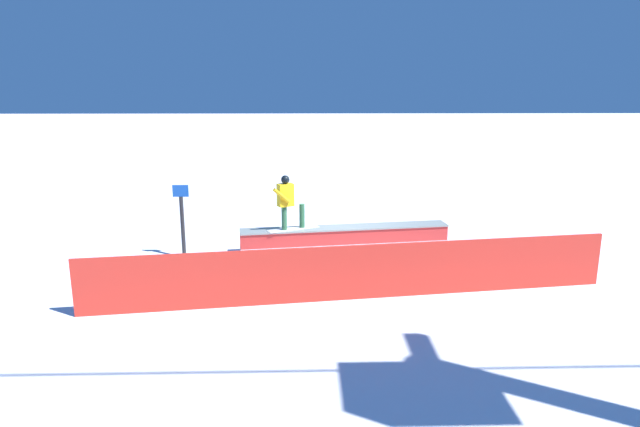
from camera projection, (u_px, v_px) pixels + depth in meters
name	position (u px, v px, depth m)	size (l,w,h in m)	color
ground_plane	(345.00, 250.00, 15.16)	(120.00, 120.00, 0.00)	white
grind_box	(345.00, 240.00, 15.09)	(5.66, 1.40, 0.66)	red
snowboarder	(288.00, 200.00, 14.53)	(1.39, 0.91, 1.46)	silver
safety_fence	(355.00, 272.00, 11.67)	(11.24, 0.06, 1.19)	red
trail_marker	(182.00, 219.00, 14.30)	(0.40, 0.10, 1.92)	#262628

